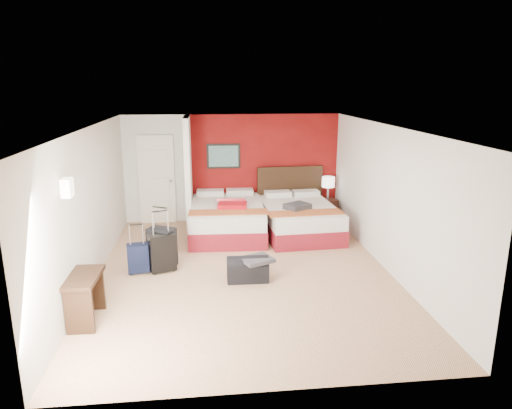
{
  "coord_description": "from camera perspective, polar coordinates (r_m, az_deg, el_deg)",
  "views": [
    {
      "loc": [
        -0.62,
        -7.48,
        3.19
      ],
      "look_at": [
        0.29,
        0.8,
        1.0
      ],
      "focal_mm": 32.5,
      "sensor_mm": 36.0,
      "label": 1
    }
  ],
  "objects": [
    {
      "name": "duffel_bag",
      "position": [
        7.77,
        -1.03,
        -8.11
      ],
      "size": [
        0.69,
        0.38,
        0.35
      ],
      "primitive_type": "cube",
      "rotation": [
        0.0,
        0.0,
        -0.02
      ],
      "color": "black",
      "rests_on": "ground"
    },
    {
      "name": "suitcase_charcoal",
      "position": [
        8.42,
        -11.48,
        -5.32
      ],
      "size": [
        0.55,
        0.47,
        0.69
      ],
      "primitive_type": "cube",
      "rotation": [
        0.0,
        0.0,
        -0.49
      ],
      "color": "black",
      "rests_on": "ground"
    },
    {
      "name": "suitcase_navy",
      "position": [
        8.27,
        -14.3,
        -6.57
      ],
      "size": [
        0.39,
        0.28,
        0.5
      ],
      "primitive_type": "cube",
      "rotation": [
        0.0,
        0.0,
        0.18
      ],
      "color": "black",
      "rests_on": "ground"
    },
    {
      "name": "red_accent_panel",
      "position": [
        10.97,
        0.98,
        4.54
      ],
      "size": [
        3.5,
        0.04,
        2.5
      ],
      "primitive_type": "cube",
      "color": "maroon",
      "rests_on": "ground"
    },
    {
      "name": "room_walls",
      "position": [
        9.14,
        -11.08,
        2.24
      ],
      "size": [
        5.02,
        6.52,
        2.5
      ],
      "color": "silver",
      "rests_on": "ground"
    },
    {
      "name": "nightstand",
      "position": [
        11.02,
        8.75,
        -0.76
      ],
      "size": [
        0.45,
        0.45,
        0.56
      ],
      "primitive_type": "cube",
      "rotation": [
        0.0,
        0.0,
        0.13
      ],
      "color": "black",
      "rests_on": "ground"
    },
    {
      "name": "desk",
      "position": [
        6.86,
        -20.26,
        -10.8
      ],
      "size": [
        0.43,
        0.82,
        0.68
      ],
      "primitive_type": "cube",
      "rotation": [
        0.0,
        0.0,
        -0.03
      ],
      "color": "black",
      "rests_on": "ground"
    },
    {
      "name": "table_lamp",
      "position": [
        10.89,
        8.86,
        2.0
      ],
      "size": [
        0.32,
        0.32,
        0.53
      ],
      "primitive_type": "cylinder",
      "rotation": [
        0.0,
        0.0,
        -0.09
      ],
      "color": "white",
      "rests_on": "nightstand"
    },
    {
      "name": "bed_right",
      "position": [
        10.08,
        5.29,
        -1.86
      ],
      "size": [
        1.62,
        2.23,
        0.64
      ],
      "primitive_type": "cube",
      "rotation": [
        0.0,
        0.0,
        0.06
      ],
      "color": "silver",
      "rests_on": "ground"
    },
    {
      "name": "jacket_draped",
      "position": [
        7.66,
        0.12,
        -6.79
      ],
      "size": [
        0.6,
        0.57,
        0.06
      ],
      "primitive_type": "cube",
      "rotation": [
        0.0,
        0.0,
        0.41
      ],
      "color": "#3B3B40",
      "rests_on": "duffel_bag"
    },
    {
      "name": "ground",
      "position": [
        8.15,
        -1.45,
        -8.3
      ],
      "size": [
        6.5,
        6.5,
        0.0
      ],
      "primitive_type": "plane",
      "color": "tan",
      "rests_on": "ground"
    },
    {
      "name": "jacket_bundle",
      "position": [
        9.68,
        5.11,
        -0.23
      ],
      "size": [
        0.61,
        0.58,
        0.12
      ],
      "primitive_type": "cube",
      "rotation": [
        0.0,
        0.0,
        0.57
      ],
      "color": "#343539",
      "rests_on": "bed_right"
    },
    {
      "name": "red_suitcase_open",
      "position": [
        9.85,
        -2.99,
        0.18
      ],
      "size": [
        0.7,
        0.89,
        0.1
      ],
      "primitive_type": "cube",
      "rotation": [
        0.0,
        0.0,
        -0.13
      ],
      "color": "#A50E18",
      "rests_on": "bed_left"
    },
    {
      "name": "entry_door",
      "position": [
        10.95,
        -12.11,
        3.0
      ],
      "size": [
        0.82,
        0.06,
        2.05
      ],
      "primitive_type": "cube",
      "color": "silver",
      "rests_on": "ground"
    },
    {
      "name": "bed_left",
      "position": [
        10.04,
        -3.56,
        -1.82
      ],
      "size": [
        1.64,
        2.28,
        0.67
      ],
      "primitive_type": "cube",
      "rotation": [
        0.0,
        0.0,
        -0.04
      ],
      "color": "silver",
      "rests_on": "ground"
    },
    {
      "name": "partition_wall",
      "position": [
        10.28,
        -8.32,
        3.7
      ],
      "size": [
        0.12,
        1.2,
        2.5
      ],
      "primitive_type": "cube",
      "color": "silver",
      "rests_on": "ground"
    },
    {
      "name": "suitcase_black",
      "position": [
        8.23,
        -11.48,
        -5.94
      ],
      "size": [
        0.5,
        0.4,
        0.65
      ],
      "primitive_type": "cube",
      "rotation": [
        0.0,
        0.0,
        0.34
      ],
      "color": "black",
      "rests_on": "ground"
    }
  ]
}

